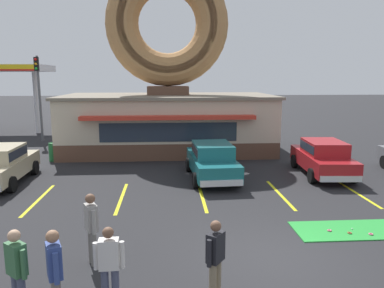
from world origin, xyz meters
TOP-DOWN VIEW (x-y plane):
  - ground_plane at (0.00, 0.00)m, footprint 160.00×160.00m
  - donut_shop_building at (-2.53, 13.94)m, footprint 12.30×6.75m
  - putting_mat at (3.45, 1.53)m, footprint 4.75×1.43m
  - mini_donut_near_left at (2.56, 1.26)m, footprint 0.13×0.13m
  - mini_donut_mid_centre at (3.12, 1.14)m, footprint 0.13×0.13m
  - mini_donut_far_left at (2.05, 1.47)m, footprint 0.13×0.13m
  - golf_ball at (2.77, 1.54)m, footprint 0.04×0.04m
  - car_red at (4.42, 7.67)m, footprint 2.20×4.66m
  - car_teal at (-0.66, 7.40)m, footprint 2.15×4.64m
  - car_champagne at (-9.54, 7.22)m, footprint 2.04×4.59m
  - pedestrian_blue_sweater_man at (-4.66, -2.07)m, footprint 0.37×0.56m
  - pedestrian_hooded_kid at (-1.68, -1.58)m, footprint 0.42×0.50m
  - pedestrian_leather_jacket_man at (-5.40, -1.87)m, footprint 0.48×0.43m
  - pedestrian_clipboard_woman at (-3.74, -1.71)m, footprint 0.60×0.25m
  - pedestrian_beanie_man at (-4.42, 0.03)m, footprint 0.38×0.55m
  - trash_bin at (-8.62, 11.48)m, footprint 0.57×0.57m
  - traffic_light_pole at (-11.27, 17.79)m, footprint 0.28×0.47m
  - parking_stripe_far_left at (-7.33, 5.00)m, footprint 0.12×3.60m
  - parking_stripe_left at (-4.33, 5.00)m, footprint 0.12×3.60m
  - parking_stripe_mid_left at (-1.33, 5.00)m, footprint 0.12×3.60m
  - parking_stripe_centre at (1.67, 5.00)m, footprint 0.12×3.60m
  - parking_stripe_mid_right at (4.67, 5.00)m, footprint 0.12×3.60m

SIDE VIEW (x-z plane):
  - ground_plane at x=0.00m, z-range 0.00..0.00m
  - parking_stripe_far_left at x=-7.33m, z-range 0.00..0.01m
  - parking_stripe_left at x=-4.33m, z-range 0.00..0.01m
  - parking_stripe_mid_left at x=-1.33m, z-range 0.00..0.01m
  - parking_stripe_centre at x=1.67m, z-range 0.00..0.01m
  - parking_stripe_mid_right at x=4.67m, z-range 0.00..0.01m
  - putting_mat at x=3.45m, z-range 0.00..0.03m
  - mini_donut_near_left at x=2.56m, z-range 0.03..0.07m
  - mini_donut_mid_centre at x=3.12m, z-range 0.03..0.07m
  - mini_donut_far_left at x=2.05m, z-range 0.03..0.07m
  - golf_ball at x=2.77m, z-range 0.03..0.07m
  - trash_bin at x=-8.62m, z-range 0.01..0.99m
  - car_red at x=4.42m, z-range 0.07..1.67m
  - car_teal at x=-0.66m, z-range 0.07..1.67m
  - car_champagne at x=-9.54m, z-range 0.07..1.67m
  - pedestrian_clipboard_woman at x=-3.74m, z-range 0.09..1.73m
  - pedestrian_hooded_kid at x=-1.68m, z-range 0.09..1.76m
  - pedestrian_leather_jacket_man at x=-5.40m, z-range 0.10..1.81m
  - pedestrian_beanie_man at x=-4.42m, z-range 0.10..1.86m
  - pedestrian_blue_sweater_man at x=-4.66m, z-range 0.10..1.87m
  - traffic_light_pole at x=-11.27m, z-range 0.81..6.61m
  - donut_shop_building at x=-2.53m, z-range -1.74..9.22m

